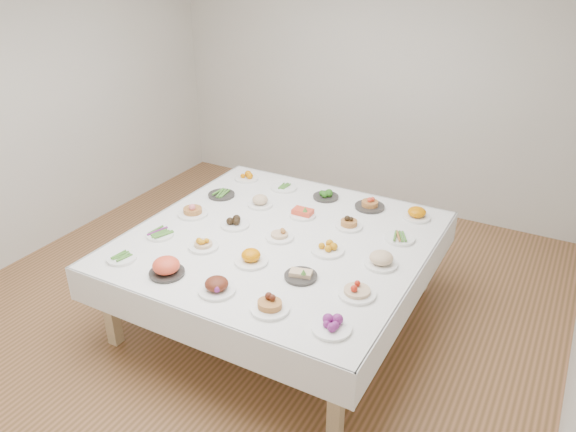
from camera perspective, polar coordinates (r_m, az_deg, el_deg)
The scene contains 27 objects.
room_envelope at distance 4.29m, azimuth -3.39°, elevation 11.74°, with size 5.02×5.02×2.81m.
display_table at distance 4.56m, azimuth -0.91°, elevation -2.92°, with size 2.31×2.31×0.75m.
dish_0 at distance 4.40m, azimuth -16.54°, elevation -4.06°, with size 0.22×0.22×0.05m.
dish_1 at distance 4.11m, azimuth -12.27°, elevation -4.97°, with size 0.27×0.27×0.15m.
dish_2 at distance 3.87m, azimuth -7.27°, elevation -6.78°, with size 0.26×0.26×0.15m.
dish_3 at distance 3.67m, azimuth -1.87°, elevation -8.58°, with size 0.25×0.25×0.16m.
dish_4 at distance 3.53m, azimuth 4.45°, elevation -10.88°, with size 0.25×0.25×0.10m.
dish_5 at distance 4.65m, azimuth -12.88°, elevation -1.75°, with size 0.22×0.22×0.05m.
dish_6 at distance 4.40m, azimuth -8.62°, elevation -2.57°, with size 0.23×0.23×0.12m.
dish_7 at distance 4.17m, azimuth -3.79°, elevation -3.99°, with size 0.25×0.25×0.14m.
dish_8 at distance 4.00m, azimuth 1.31°, elevation -5.81°, with size 0.23×0.23×0.10m.
dish_9 at distance 3.83m, azimuth 7.06°, elevation -7.11°, with size 0.26×0.26×0.15m.
dish_10 at distance 4.92m, azimuth -9.69°, elevation 0.84°, with size 0.26×0.26×0.15m.
dish_11 at distance 4.70m, azimuth -5.44°, elevation -0.56°, with size 0.24×0.24×0.10m.
dish_12 at distance 4.49m, azimuth -0.88°, elevation -1.73°, with size 0.23×0.23×0.11m.
dish_13 at distance 4.33m, azimuth 4.05°, elevation -3.19°, with size 0.25×0.25×0.10m.
dish_14 at distance 4.18m, azimuth 9.47°, elevation -4.08°, with size 0.25×0.25×0.15m.
dish_15 at distance 5.26m, azimuth -6.79°, elevation 2.30°, with size 0.25×0.24×0.06m.
dish_16 at distance 5.03m, azimuth -2.85°, elevation 1.54°, with size 0.22×0.22×0.11m.
dish_17 at distance 4.84m, azimuth 1.51°, elevation 0.41°, with size 0.23×0.23×0.10m.
dish_18 at distance 4.68m, azimuth 6.22°, elevation -0.65°, with size 0.22×0.22×0.11m.
dish_19 at distance 4.57m, azimuth 11.27°, elevation -2.10°, with size 0.26×0.24×0.06m.
dish_20 at distance 5.59m, azimuth -4.25°, elevation 4.05°, with size 0.23×0.23×0.09m.
dish_21 at distance 5.38m, azimuth -0.41°, elevation 2.96°, with size 0.24×0.24×0.05m.
dish_22 at distance 5.19m, azimuth 3.87°, elevation 2.34°, with size 0.23×0.23×0.11m.
dish_23 at distance 5.03m, azimuth 8.33°, elevation 1.49°, with size 0.26×0.26×0.14m.
dish_24 at distance 4.92m, azimuth 12.97°, elevation 0.42°, with size 0.23×0.23×0.13m.
Camera 1 is at (2.21, -3.50, 2.96)m, focal length 35.00 mm.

